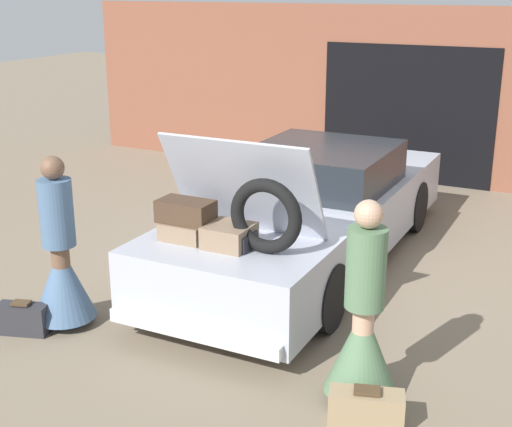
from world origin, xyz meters
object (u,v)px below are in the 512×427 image
object	(u,v)px
person_right	(363,331)
suitcase_beside_right_person	(366,409)
person_left	(61,266)
car	(311,212)
suitcase_beside_left_person	(23,319)

from	to	relation	value
person_right	suitcase_beside_right_person	size ratio (longest dim) A/B	2.78
person_left	suitcase_beside_right_person	bearing A→B (deg)	78.98
person_left	person_right	bearing A→B (deg)	85.17
person_right	suitcase_beside_right_person	bearing A→B (deg)	-168.45
person_left	suitcase_beside_right_person	world-z (taller)	person_left
car	suitcase_beside_right_person	bearing A→B (deg)	-60.41
person_right	car	bearing A→B (deg)	16.31
car	suitcase_beside_right_person	world-z (taller)	car
car	suitcase_beside_left_person	size ratio (longest dim) A/B	10.44
person_right	suitcase_beside_left_person	bearing A→B (deg)	82.49
car	suitcase_beside_left_person	world-z (taller)	car
car	person_left	bearing A→B (deg)	-119.89
car	person_left	distance (m)	2.95
car	person_right	size ratio (longest dim) A/B	3.24
car	person_left	size ratio (longest dim) A/B	3.20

